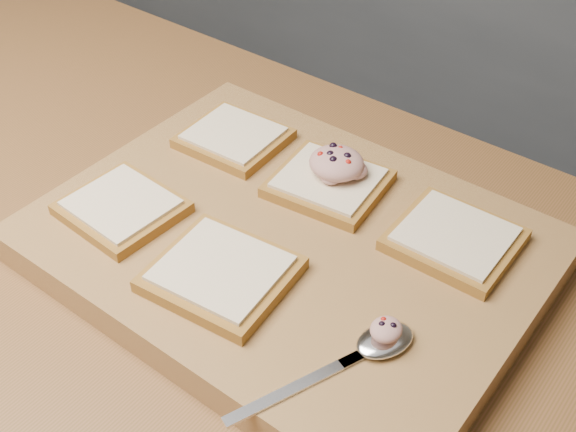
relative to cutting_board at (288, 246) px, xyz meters
The scene contains 10 objects.
back_counter 1.44m from the cutting_board, 96.10° to the left, with size 3.60×0.62×0.94m.
cutting_board is the anchor object (origin of this frame).
bread_far_left 0.18m from the cutting_board, 149.66° to the left, with size 0.12×0.11×0.02m.
bread_far_center 0.09m from the cutting_board, 95.88° to the left, with size 0.13×0.12×0.02m.
bread_far_right 0.17m from the cutting_board, 31.19° to the left, with size 0.12×0.11×0.02m.
bread_near_left 0.18m from the cutting_board, 152.14° to the right, with size 0.12×0.11×0.02m.
bread_near_center 0.10m from the cutting_board, 95.43° to the right, with size 0.14×0.13×0.02m.
tuna_salad_dollop 0.11m from the cutting_board, 93.56° to the left, with size 0.06×0.06×0.03m.
spoon 0.17m from the cutting_board, 27.10° to the right, with size 0.09×0.18×0.01m.
spoon_salad 0.18m from the cutting_board, 22.53° to the right, with size 0.03×0.03×0.02m.
Camera 1 is at (0.49, -0.38, 1.45)m, focal length 45.00 mm.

